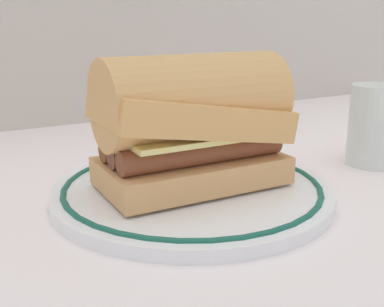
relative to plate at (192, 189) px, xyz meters
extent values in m
plane|color=white|center=(-0.01, -0.02, -0.01)|extent=(1.50, 1.50, 0.00)
cylinder|color=white|center=(0.00, 0.00, 0.00)|extent=(0.28, 0.28, 0.01)
torus|color=#195947|center=(0.00, 0.00, 0.00)|extent=(0.25, 0.25, 0.01)
cube|color=tan|center=(0.00, 0.00, 0.02)|extent=(0.18, 0.10, 0.03)
cylinder|color=brown|center=(0.00, -0.02, 0.04)|extent=(0.17, 0.03, 0.02)
cylinder|color=brown|center=(0.00, 0.00, 0.04)|extent=(0.17, 0.03, 0.02)
cylinder|color=brown|center=(0.00, 0.02, 0.04)|extent=(0.17, 0.03, 0.02)
cube|color=#EAD67A|center=(0.00, 0.00, 0.06)|extent=(0.15, 0.10, 0.01)
cube|color=tan|center=(0.00, 0.00, 0.08)|extent=(0.18, 0.10, 0.06)
cylinder|color=tan|center=(0.00, 0.00, 0.09)|extent=(0.18, 0.09, 0.08)
cylinder|color=silver|center=(0.24, -0.01, 0.04)|extent=(0.06, 0.06, 0.10)
cylinder|color=gold|center=(0.24, -0.01, 0.01)|extent=(0.05, 0.05, 0.04)
camera|label=1|loc=(-0.22, -0.39, 0.17)|focal=45.25mm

